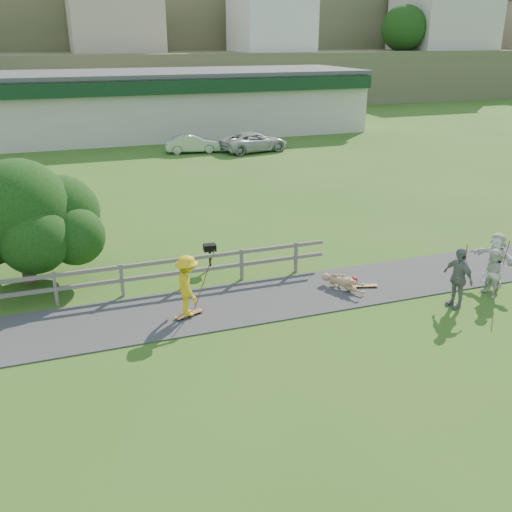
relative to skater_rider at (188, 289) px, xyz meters
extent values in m
plane|color=#345F1B|center=(2.35, -1.17, -0.92)|extent=(260.00, 260.00, 0.00)
cube|color=#343437|center=(2.35, 0.33, -0.90)|extent=(34.00, 3.00, 0.04)
cube|color=#605C55|center=(-3.65, 2.13, -0.37)|extent=(0.10, 0.10, 1.10)
cube|color=#605C55|center=(-1.65, 2.13, -0.37)|extent=(0.10, 0.10, 1.10)
cube|color=#605C55|center=(0.35, 2.13, -0.37)|extent=(0.10, 0.10, 1.10)
cube|color=#605C55|center=(2.35, 2.13, -0.37)|extent=(0.10, 0.10, 1.10)
cube|color=#605C55|center=(4.35, 2.13, -0.37)|extent=(0.10, 0.10, 1.10)
cube|color=#605C55|center=(-2.15, 2.13, 0.08)|extent=(15.00, 0.08, 0.12)
cube|color=#605C55|center=(-2.15, 2.13, -0.37)|extent=(15.00, 0.08, 0.12)
cube|color=#B9B2A2|center=(6.35, 33.83, 1.48)|extent=(32.00, 10.00, 4.80)
cube|color=#12331A|center=(6.35, 28.63, 3.28)|extent=(32.00, 0.60, 1.00)
cube|color=#4C4C51|center=(6.35, 33.83, 4.03)|extent=(32.50, 10.50, 0.30)
cube|color=#505F38|center=(2.35, 53.83, 2.08)|extent=(220.00, 14.00, 6.00)
cube|color=beige|center=(2.35, 53.83, 8.58)|extent=(10.00, 9.00, 7.00)
cube|color=#505F38|center=(2.35, 66.83, 5.58)|extent=(220.00, 14.00, 13.00)
cube|color=#505F38|center=(2.35, 79.83, 9.58)|extent=(220.00, 14.00, 21.00)
imported|color=yellow|center=(0.00, 0.00, 0.00)|extent=(0.76, 1.23, 1.83)
imported|color=tan|center=(5.18, 0.17, -0.63)|extent=(1.56, 1.05, 0.57)
imported|color=silver|center=(9.38, -1.82, -0.12)|extent=(0.65, 0.81, 1.59)
imported|color=slate|center=(7.89, -2.01, 0.03)|extent=(0.61, 1.17, 1.90)
imported|color=silver|center=(10.10, -1.09, 0.00)|extent=(0.94, 1.78, 1.83)
imported|color=#B2B6BA|center=(6.17, 24.78, -0.28)|extent=(3.99, 1.87, 1.27)
imported|color=beige|center=(10.45, 23.77, -0.23)|extent=(5.25, 3.12, 1.37)
sphere|color=#A50D1A|center=(5.78, 0.52, -0.79)|extent=(0.26, 0.26, 0.26)
cylinder|color=brown|center=(0.60, 0.40, 0.08)|extent=(0.03, 0.03, 1.99)
cylinder|color=brown|center=(8.33, -1.74, 0.02)|extent=(0.03, 0.03, 1.87)
cylinder|color=brown|center=(9.59, -1.95, 0.04)|extent=(0.03, 0.03, 1.91)
camera|label=1|loc=(-3.19, -14.89, 6.88)|focal=40.00mm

